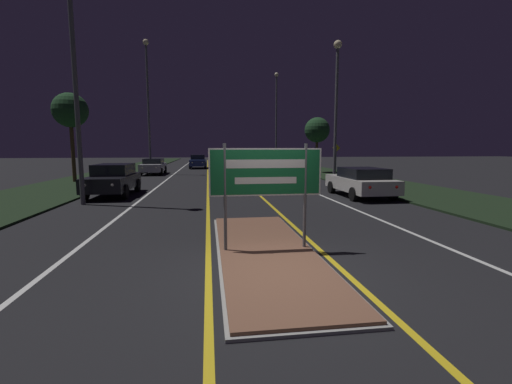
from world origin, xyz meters
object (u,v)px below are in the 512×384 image
Objects in this scene: streetlight_left_far at (148,94)px; car_receding_1 at (255,168)px; streetlight_right_far at (276,113)px; car_receding_0 at (361,181)px; car_approaching_0 at (113,179)px; streetlight_left_near at (71,17)px; warning_sign at (336,157)px; highway_sign at (266,176)px; car_receding_2 at (241,162)px; car_approaching_1 at (153,166)px; streetlight_right_near at (336,94)px; car_approaching_2 at (198,161)px.

streetlight_left_far is 2.79× the size of car_receding_1.
car_receding_0 is (-0.47, -22.71, -5.43)m from streetlight_right_far.
streetlight_left_near is at bearing -100.46° from car_approaching_0.
warning_sign is at bearing 35.00° from streetlight_left_near.
car_receding_0 is at bearing 53.58° from highway_sign.
car_receding_2 is 0.99× the size of car_approaching_1.
streetlight_right_far is 4.16× the size of warning_sign.
streetlight_left_far is at bearing -144.95° from car_receding_2.
streetlight_right_near is 17.21m from streetlight_right_far.
streetlight_right_far is 2.31× the size of car_approaching_0.
streetlight_right_near is 3.48× the size of warning_sign.
car_receding_2 is at bearing 36.30° from car_approaching_1.
streetlight_right_near is (6.67, 13.50, 3.87)m from highway_sign.
streetlight_right_far is (-0.31, 17.20, 0.59)m from streetlight_right_near.
streetlight_left_near is at bearing -90.24° from streetlight_left_far.
car_receding_0 is at bearing 2.90° from streetlight_left_near.
car_approaching_2 is 18.28m from warning_sign.
streetlight_right_far is 15.15m from car_approaching_1.
car_approaching_1 is (-8.25, 5.31, -0.02)m from car_receding_1.
car_approaching_2 reaches higher than car_approaching_1.
streetlight_right_far is at bearing 98.68° from warning_sign.
car_receding_1 is at bearing 45.90° from car_approaching_0.
streetlight_left_far is at bearing 156.90° from warning_sign.
streetlight_right_near is 17.53m from car_receding_2.
car_approaching_0 is (-5.76, 10.10, -0.90)m from highway_sign.
streetlight_left_near is 2.78× the size of car_receding_1.
streetlight_left_far is at bearing 91.81° from car_approaching_0.
car_approaching_1 is (-12.31, -6.97, -5.43)m from streetlight_right_far.
streetlight_left_near is 4.51× the size of warning_sign.
streetlight_left_near reaches higher than car_receding_2.
car_receding_2 is at bearing -29.41° from car_approaching_2.
streetlight_left_far is at bearing 159.32° from car_approaching_1.
streetlight_left_near is 2.51× the size of car_approaching_0.
streetlight_right_far is 2.38× the size of car_receding_0.
warning_sign is at bearing 28.04° from car_approaching_0.
warning_sign is at bearing -54.13° from car_approaching_2.
streetlight_right_far is 23.35m from car_receding_0.
streetlight_right_far is at bearing 88.82° from car_receding_0.
car_receding_2 is 21.29m from car_approaching_0.
car_receding_1 is 11.37m from car_receding_2.
car_approaching_1 is 1.80× the size of warning_sign.
car_receding_0 is (12.16, 0.62, -6.47)m from streetlight_left_near.
streetlight_left_near is 17.59m from car_approaching_1.
car_receding_1 is (-4.06, -12.27, -5.41)m from streetlight_right_far.
car_approaching_0 is 0.99× the size of car_approaching_2.
highway_sign is 32.52m from car_approaching_2.
car_approaching_2 is at bearing 81.09° from streetlight_left_near.
car_approaching_1 is at bearing -150.49° from streetlight_right_far.
car_approaching_0 is at bearing -151.96° from warning_sign.
car_approaching_1 is at bearing 104.06° from highway_sign.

